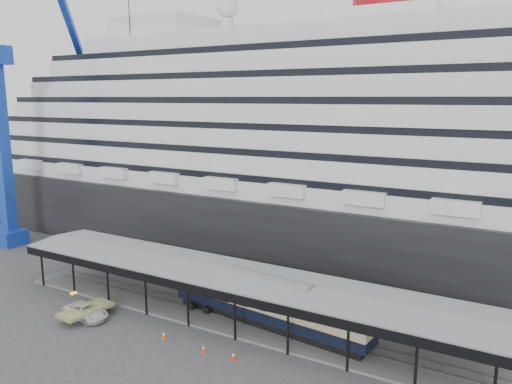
% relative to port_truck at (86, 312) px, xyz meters
% --- Properties ---
extents(ground, '(200.00, 200.00, 0.00)m').
position_rel_port_truck_xyz_m(ground, '(13.64, 3.09, -0.77)').
color(ground, '#3B3B3D').
rests_on(ground, ground).
extents(cruise_ship, '(130.00, 30.00, 43.90)m').
position_rel_port_truck_xyz_m(cruise_ship, '(13.69, 35.09, 17.58)').
color(cruise_ship, black).
rests_on(cruise_ship, ground).
extents(platform_canopy, '(56.00, 9.18, 5.30)m').
position_rel_port_truck_xyz_m(platform_canopy, '(13.64, 8.09, 1.59)').
color(platform_canopy, slate).
rests_on(platform_canopy, ground).
extents(crane_blue, '(22.63, 19.19, 47.60)m').
position_rel_port_truck_xyz_m(crane_blue, '(-31.47, 13.71, 19.19)').
color(crane_blue, blue).
rests_on(crane_blue, ground).
extents(port_truck, '(5.79, 3.14, 1.54)m').
position_rel_port_truck_xyz_m(port_truck, '(0.00, 0.00, 0.00)').
color(port_truck, silver).
rests_on(port_truck, ground).
extents(pullman_carriage, '(23.22, 5.35, 22.62)m').
position_rel_port_truck_xyz_m(pullman_carriage, '(17.93, 8.09, 1.97)').
color(pullman_carriage, black).
rests_on(pullman_carriage, ground).
extents(traffic_cone_left, '(0.48, 0.48, 0.82)m').
position_rel_port_truck_xyz_m(traffic_cone_left, '(10.36, 0.56, -0.37)').
color(traffic_cone_left, '#E05D0C').
rests_on(traffic_cone_left, ground).
extents(traffic_cone_mid, '(0.49, 0.49, 0.75)m').
position_rel_port_truck_xyz_m(traffic_cone_mid, '(15.34, 0.35, -0.40)').
color(traffic_cone_mid, '#E3450C').
rests_on(traffic_cone_mid, ground).
extents(traffic_cone_right, '(0.55, 0.55, 0.84)m').
position_rel_port_truck_xyz_m(traffic_cone_right, '(18.52, 0.56, -0.36)').
color(traffic_cone_right, red).
rests_on(traffic_cone_right, ground).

